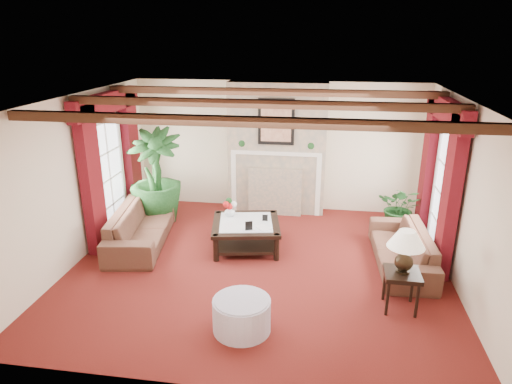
% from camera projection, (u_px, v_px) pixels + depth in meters
% --- Properties ---
extents(floor, '(6.00, 6.00, 0.00)m').
position_uv_depth(floor, '(259.00, 266.00, 7.46)').
color(floor, '#4C0F0D').
rests_on(floor, ground).
extents(ceiling, '(6.00, 6.00, 0.00)m').
position_uv_depth(ceiling, '(259.00, 100.00, 6.57)').
color(ceiling, white).
rests_on(ceiling, floor).
extents(back_wall, '(6.00, 0.02, 2.70)m').
position_uv_depth(back_wall, '(278.00, 146.00, 9.58)').
color(back_wall, beige).
rests_on(back_wall, ground).
extents(left_wall, '(0.02, 5.50, 2.70)m').
position_uv_depth(left_wall, '(78.00, 179.00, 7.44)').
color(left_wall, beige).
rests_on(left_wall, ground).
extents(right_wall, '(0.02, 5.50, 2.70)m').
position_uv_depth(right_wall, '(464.00, 198.00, 6.59)').
color(right_wall, beige).
rests_on(right_wall, ground).
extents(ceiling_beams, '(6.00, 3.00, 0.12)m').
position_uv_depth(ceiling_beams, '(259.00, 104.00, 6.59)').
color(ceiling_beams, '#311A0F').
rests_on(ceiling_beams, ceiling).
extents(fireplace, '(2.00, 0.52, 2.70)m').
position_uv_depth(fireplace, '(278.00, 82.00, 8.95)').
color(fireplace, tan).
rests_on(fireplace, ground).
extents(french_door_left, '(0.10, 1.10, 2.16)m').
position_uv_depth(french_door_left, '(102.00, 121.00, 8.11)').
color(french_door_left, white).
rests_on(french_door_left, ground).
extents(french_door_right, '(0.10, 1.10, 2.16)m').
position_uv_depth(french_door_right, '(452.00, 131.00, 7.26)').
color(french_door_right, white).
rests_on(french_door_right, ground).
extents(curtains_left, '(0.20, 2.40, 2.55)m').
position_uv_depth(curtains_left, '(106.00, 97.00, 7.96)').
color(curtains_left, '#520A0C').
rests_on(curtains_left, ground).
extents(curtains_right, '(0.20, 2.40, 2.55)m').
position_uv_depth(curtains_right, '(449.00, 104.00, 7.14)').
color(curtains_right, '#520A0C').
rests_on(curtains_right, ground).
extents(sofa_left, '(2.39, 1.28, 0.86)m').
position_uv_depth(sofa_left, '(141.00, 221.00, 8.16)').
color(sofa_left, '#330E15').
rests_on(sofa_left, ground).
extents(sofa_right, '(2.09, 0.75, 0.80)m').
position_uv_depth(sofa_right, '(402.00, 242.00, 7.40)').
color(sofa_right, '#330E15').
rests_on(sofa_right, ground).
extents(potted_palm, '(1.18, 1.94, 1.05)m').
position_uv_depth(potted_palm, '(157.00, 196.00, 9.13)').
color(potted_palm, black).
rests_on(potted_palm, ground).
extents(small_plant, '(1.34, 1.38, 0.70)m').
position_uv_depth(small_plant, '(400.00, 212.00, 8.75)').
color(small_plant, black).
rests_on(small_plant, ground).
extents(coffee_table, '(1.34, 1.34, 0.47)m').
position_uv_depth(coffee_table, '(246.00, 235.00, 8.05)').
color(coffee_table, black).
rests_on(coffee_table, ground).
extents(side_table, '(0.59, 0.59, 0.56)m').
position_uv_depth(side_table, '(400.00, 290.00, 6.24)').
color(side_table, black).
rests_on(side_table, ground).
extents(ottoman, '(0.74, 0.74, 0.43)m').
position_uv_depth(ottoman, '(242.00, 315.00, 5.80)').
color(ottoman, '#A79EB3').
rests_on(ottoman, ground).
extents(table_lamp, '(0.49, 0.49, 0.63)m').
position_uv_depth(table_lamp, '(405.00, 251.00, 6.04)').
color(table_lamp, black).
rests_on(table_lamp, side_table).
extents(flower_vase, '(0.33, 0.34, 0.19)m').
position_uv_depth(flower_vase, '(230.00, 211.00, 8.21)').
color(flower_vase, silver).
rests_on(flower_vase, coffee_table).
extents(book, '(0.21, 0.21, 0.26)m').
position_uv_depth(book, '(258.00, 223.00, 7.64)').
color(book, black).
rests_on(book, coffee_table).
extents(photo_frame_a, '(0.12, 0.07, 0.17)m').
position_uv_depth(photo_frame_a, '(249.00, 226.00, 7.62)').
color(photo_frame_a, black).
rests_on(photo_frame_a, coffee_table).
extents(photo_frame_b, '(0.10, 0.03, 0.12)m').
position_uv_depth(photo_frame_b, '(265.00, 218.00, 8.00)').
color(photo_frame_b, black).
rests_on(photo_frame_b, coffee_table).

